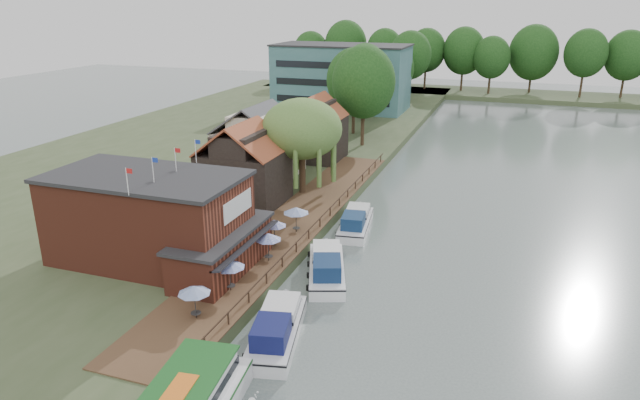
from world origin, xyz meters
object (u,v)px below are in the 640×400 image
(cottage_a, at_px, (244,164))
(willow, at_px, (302,147))
(umbrella_4, at_px, (296,220))
(cruiser_1, at_px, (327,264))
(cruiser_2, at_px, (356,219))
(cottage_c, at_px, (316,128))
(pub, at_px, (170,221))
(cruiser_0, at_px, (277,324))
(cottage_b, at_px, (259,140))
(hotel_block, at_px, (341,77))
(umbrella_0, at_px, (195,302))
(umbrella_2, at_px, (268,247))
(umbrella_3, at_px, (275,233))
(umbrella_1, at_px, (230,275))

(cottage_a, relative_size, willow, 0.82)
(umbrella_4, bearing_deg, willow, 108.16)
(cruiser_1, xyz_separation_m, cruiser_2, (-0.55, 10.35, -0.07))
(cottage_a, xyz_separation_m, cottage_c, (1.00, 19.00, 0.00))
(pub, relative_size, cottage_c, 2.35)
(willow, height_order, cruiser_0, willow)
(cottage_b, bearing_deg, cruiser_0, -63.17)
(umbrella_4, bearing_deg, cottage_b, 124.90)
(cottage_b, distance_m, cruiser_1, 26.95)
(cottage_b, bearing_deg, willow, -33.69)
(cottage_b, bearing_deg, cruiser_2, -35.78)
(cruiser_0, bearing_deg, hotel_block, 91.90)
(umbrella_0, height_order, cruiser_0, umbrella_0)
(cottage_a, bearing_deg, cruiser_2, -4.85)
(cruiser_2, bearing_deg, umbrella_0, -111.39)
(hotel_block, xyz_separation_m, cottage_c, (8.00, -37.00, -1.90))
(cruiser_0, bearing_deg, umbrella_2, 104.77)
(umbrella_0, bearing_deg, cottage_a, 108.33)
(hotel_block, relative_size, umbrella_3, 10.69)
(cruiser_1, bearing_deg, hotel_block, 87.07)
(umbrella_3, relative_size, cruiser_1, 0.25)
(cottage_a, relative_size, umbrella_2, 3.62)
(pub, distance_m, umbrella_0, 9.68)
(cottage_c, bearing_deg, umbrella_0, -81.29)
(cottage_c, relative_size, cruiser_2, 0.93)
(cottage_a, xyz_separation_m, cruiser_0, (12.71, -21.06, -4.08))
(umbrella_0, bearing_deg, willow, 95.88)
(hotel_block, bearing_deg, pub, -83.57)
(willow, bearing_deg, cottage_a, -131.99)
(umbrella_2, height_order, cruiser_1, umbrella_2)
(cruiser_0, xyz_separation_m, cruiser_1, (0.16, 9.66, 0.00))
(umbrella_1, relative_size, cruiser_2, 0.26)
(umbrella_2, bearing_deg, cottage_c, 102.94)
(cottage_a, relative_size, cottage_b, 0.90)
(cottage_c, distance_m, willow, 14.46)
(cottage_a, height_order, umbrella_0, cottage_a)
(hotel_block, height_order, umbrella_4, hotel_block)
(pub, xyz_separation_m, cottage_c, (0.00, 34.00, 0.60))
(cottage_a, xyz_separation_m, umbrella_1, (7.64, -17.78, -2.96))
(umbrella_3, distance_m, cruiser_2, 9.71)
(umbrella_2, relative_size, umbrella_4, 1.00)
(umbrella_4, xyz_separation_m, cruiser_0, (4.65, -15.20, -1.12))
(pub, height_order, umbrella_4, pub)
(cruiser_1, bearing_deg, cottage_b, 107.21)
(cottage_a, xyz_separation_m, umbrella_2, (8.18, -12.26, -2.96))
(cruiser_1, bearing_deg, umbrella_3, 140.07)
(hotel_block, relative_size, cottage_a, 2.95)
(hotel_block, bearing_deg, cruiser_0, -75.65)
(cottage_b, height_order, cruiser_0, cottage_b)
(umbrella_3, bearing_deg, umbrella_4, 80.29)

